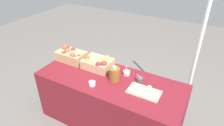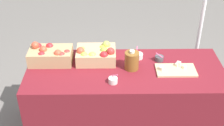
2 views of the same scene
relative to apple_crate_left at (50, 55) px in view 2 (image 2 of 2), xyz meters
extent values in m
plane|color=slate|center=(0.73, -0.14, -0.82)|extent=(10.00, 10.00, 0.00)
cube|color=maroon|center=(0.73, -0.14, -0.45)|extent=(1.90, 0.76, 0.74)
cube|color=tan|center=(0.00, 0.00, -0.01)|extent=(0.42, 0.26, 0.14)
sphere|color=#D14C33|center=(0.09, -0.07, 0.06)|extent=(0.08, 0.08, 0.08)
sphere|color=#D14C33|center=(-0.15, 0.04, 0.08)|extent=(0.08, 0.08, 0.08)
sphere|color=red|center=(-0.01, 0.08, 0.05)|extent=(0.08, 0.08, 0.08)
sphere|color=red|center=(-0.07, -0.07, 0.04)|extent=(0.08, 0.08, 0.08)
sphere|color=#B2332D|center=(0.12, -0.08, 0.04)|extent=(0.08, 0.08, 0.08)
sphere|color=#D14C33|center=(-0.06, -0.01, 0.06)|extent=(0.08, 0.08, 0.08)
sphere|color=red|center=(-0.13, 0.08, 0.05)|extent=(0.08, 0.08, 0.08)
sphere|color=#B2332D|center=(0.17, -0.03, 0.03)|extent=(0.08, 0.08, 0.08)
cube|color=tan|center=(0.45, 0.02, -0.02)|extent=(0.38, 0.29, 0.12)
sphere|color=red|center=(0.53, -0.08, 0.04)|extent=(0.08, 0.08, 0.08)
sphere|color=#B2332D|center=(0.59, -0.04, 0.06)|extent=(0.08, 0.08, 0.08)
sphere|color=#D14C33|center=(0.30, -0.01, 0.05)|extent=(0.08, 0.08, 0.08)
sphere|color=#B2C64C|center=(0.55, 0.11, 0.05)|extent=(0.08, 0.08, 0.08)
sphere|color=gold|center=(0.51, 0.08, 0.02)|extent=(0.08, 0.08, 0.08)
sphere|color=#99B742|center=(0.52, 0.01, 0.03)|extent=(0.08, 0.08, 0.08)
sphere|color=#B2C64C|center=(0.41, -0.07, 0.03)|extent=(0.08, 0.08, 0.08)
sphere|color=#D14C33|center=(0.56, 0.11, 0.02)|extent=(0.08, 0.08, 0.08)
sphere|color=#99B742|center=(0.31, 0.05, 0.02)|extent=(0.08, 0.08, 0.08)
sphere|color=#99B742|center=(0.33, -0.06, 0.02)|extent=(0.08, 0.08, 0.08)
cube|color=#D1B284|center=(1.21, -0.18, -0.07)|extent=(0.38, 0.22, 0.02)
cube|color=beige|center=(1.07, -0.17, -0.05)|extent=(0.04, 0.04, 0.03)
cube|color=beige|center=(1.07, -0.18, -0.05)|extent=(0.05, 0.05, 0.04)
cube|color=beige|center=(1.23, -0.12, -0.05)|extent=(0.04, 0.04, 0.03)
cube|color=beige|center=(1.29, -0.16, -0.05)|extent=(0.04, 0.04, 0.03)
cube|color=beige|center=(1.24, -0.11, -0.04)|extent=(0.05, 0.05, 0.04)
cylinder|color=#4C4C51|center=(1.07, 0.01, -0.06)|extent=(0.09, 0.09, 0.05)
cylinder|color=#EA598C|center=(1.07, -0.01, -0.01)|extent=(0.07, 0.03, 0.05)
cylinder|color=silver|center=(0.87, 0.06, -0.05)|extent=(0.09, 0.09, 0.05)
cylinder|color=#EA598C|center=(0.85, 0.06, 0.00)|extent=(0.02, 0.09, 0.07)
cylinder|color=silver|center=(0.61, -0.35, -0.06)|extent=(0.08, 0.08, 0.05)
cylinder|color=#EA598C|center=(0.62, -0.35, -0.01)|extent=(0.06, 0.08, 0.06)
cylinder|color=brown|center=(0.79, -0.13, 0.01)|extent=(0.14, 0.14, 0.17)
cylinder|color=silver|center=(0.79, -0.13, 0.10)|extent=(0.05, 0.05, 0.02)
cylinder|color=white|center=(1.62, 0.56, 0.19)|extent=(0.04, 0.04, 2.02)
camera|label=1|loc=(1.75, -1.90, 1.37)|focal=31.44mm
camera|label=2|loc=(0.57, -2.56, 1.55)|focal=48.89mm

